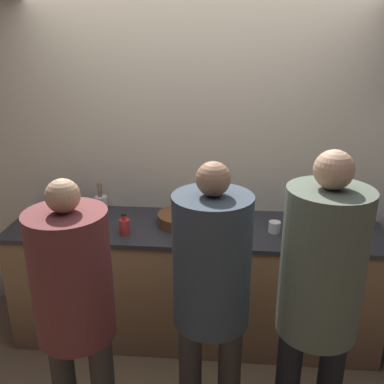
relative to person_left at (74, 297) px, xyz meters
The scene contains 12 objects.
ground_plane 1.33m from the person_left, 51.99° to the left, with size 14.00×14.00×0.00m, color #8C704C.
wall_back 1.55m from the person_left, 69.57° to the left, with size 5.20×0.06×2.60m.
counter 1.32m from the person_left, 63.76° to the left, with size 2.73×0.73×0.94m.
person_left is the anchor object (origin of this frame).
person_center 0.71m from the person_left, 11.22° to the left, with size 0.41×0.41×1.70m.
person_right 1.23m from the person_left, ahead, with size 0.40×0.40×1.79m.
fruit_bowl 1.19m from the person_left, 68.59° to the left, with size 0.36×0.36×0.12m.
utensil_crock 1.31m from the person_left, 100.40° to the left, with size 0.10×0.10×0.23m.
bottle_green 2.05m from the person_left, 32.75° to the left, with size 0.06×0.06×0.24m.
bottle_red 0.89m from the person_left, 86.89° to the left, with size 0.07×0.07×0.16m.
bottle_amber 1.44m from the person_left, 35.52° to the left, with size 0.06×0.06×0.16m.
cup_white 1.50m from the person_left, 42.33° to the left, with size 0.09×0.09×0.08m.
Camera 1 is at (0.23, -2.48, 2.26)m, focal length 40.00 mm.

